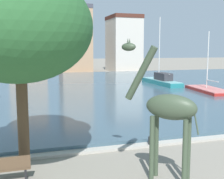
{
  "coord_description": "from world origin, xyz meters",
  "views": [
    {
      "loc": [
        -5.56,
        -4.16,
        4.55
      ],
      "look_at": [
        -0.37,
        12.54,
        2.2
      ],
      "focal_mm": 47.22,
      "sensor_mm": 36.0,
      "label": 1
    }
  ],
  "objects_px": {
    "mooring_bollard": "(151,142)",
    "sailboat_teal": "(159,81)",
    "giraffe_statue": "(167,109)",
    "shade_tree": "(18,26)",
    "sailboat_red": "(206,90)",
    "park_bench": "(4,168)"
  },
  "relations": [
    {
      "from": "shade_tree",
      "to": "mooring_bollard",
      "type": "bearing_deg",
      "value": 10.48
    },
    {
      "from": "park_bench",
      "to": "giraffe_statue",
      "type": "bearing_deg",
      "value": -15.73
    },
    {
      "from": "shade_tree",
      "to": "sailboat_teal",
      "type": "bearing_deg",
      "value": 53.41
    },
    {
      "from": "sailboat_teal",
      "to": "park_bench",
      "type": "relative_size",
      "value": 5.2
    },
    {
      "from": "sailboat_teal",
      "to": "park_bench",
      "type": "distance_m",
      "value": 29.24
    },
    {
      "from": "sailboat_red",
      "to": "sailboat_teal",
      "type": "distance_m",
      "value": 7.52
    },
    {
      "from": "sailboat_red",
      "to": "shade_tree",
      "type": "relative_size",
      "value": 1.09
    },
    {
      "from": "giraffe_statue",
      "to": "sailboat_red",
      "type": "bearing_deg",
      "value": 51.76
    },
    {
      "from": "giraffe_statue",
      "to": "sailboat_teal",
      "type": "relative_size",
      "value": 0.53
    },
    {
      "from": "giraffe_statue",
      "to": "shade_tree",
      "type": "height_order",
      "value": "shade_tree"
    },
    {
      "from": "sailboat_teal",
      "to": "shade_tree",
      "type": "bearing_deg",
      "value": -126.59
    },
    {
      "from": "giraffe_statue",
      "to": "park_bench",
      "type": "height_order",
      "value": "giraffe_statue"
    },
    {
      "from": "giraffe_statue",
      "to": "sailboat_red",
      "type": "xyz_separation_m",
      "value": [
        13.96,
        17.71,
        -2.22
      ]
    },
    {
      "from": "giraffe_statue",
      "to": "mooring_bollard",
      "type": "relative_size",
      "value": 9.95
    },
    {
      "from": "shade_tree",
      "to": "mooring_bollard",
      "type": "distance_m",
      "value": 7.82
    },
    {
      "from": "giraffe_statue",
      "to": "park_bench",
      "type": "distance_m",
      "value": 5.98
    },
    {
      "from": "giraffe_statue",
      "to": "mooring_bollard",
      "type": "distance_m",
      "value": 4.26
    },
    {
      "from": "sailboat_red",
      "to": "mooring_bollard",
      "type": "relative_size",
      "value": 15.64
    },
    {
      "from": "sailboat_teal",
      "to": "shade_tree",
      "type": "distance_m",
      "value": 28.57
    },
    {
      "from": "park_bench",
      "to": "mooring_bollard",
      "type": "bearing_deg",
      "value": 16.57
    },
    {
      "from": "sailboat_red",
      "to": "mooring_bollard",
      "type": "height_order",
      "value": "sailboat_red"
    },
    {
      "from": "mooring_bollard",
      "to": "sailboat_teal",
      "type": "bearing_deg",
      "value": 62.94
    }
  ]
}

